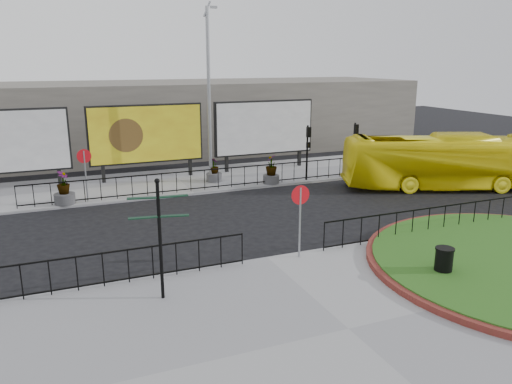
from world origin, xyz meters
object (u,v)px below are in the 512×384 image
planter_a (64,191)px  planter_b (214,173)px  litter_bin (444,262)px  bus (443,162)px  lamp_post (209,94)px  planter_c (271,171)px  fingerpost_sign (159,227)px  billboard_mid (146,134)px

planter_a → planter_b: bearing=11.7°
litter_bin → bus: bus is taller
lamp_post → litter_bin: bearing=-79.1°
litter_bin → planter_a: size_ratio=0.61×
planter_a → planter_c: size_ratio=0.99×
litter_bin → bus: (8.02, 8.93, 0.82)m
bus → litter_bin: bearing=160.1°
planter_b → planter_c: planter_c is taller
lamp_post → planter_a: size_ratio=6.00×
fingerpost_sign → planter_a: size_ratio=2.22×
billboard_mid → fingerpost_sign: bearing=-99.2°
billboard_mid → litter_bin: size_ratio=6.60×
planter_c → planter_a: bearing=180.0°
fingerpost_sign → lamp_post: bearing=80.2°
fingerpost_sign → bus: size_ratio=0.34×
litter_bin → planter_a: 16.50m
litter_bin → planter_c: (0.07, 12.90, 0.18)m
lamp_post → fingerpost_sign: size_ratio=2.71×
lamp_post → planter_c: bearing=-29.3°
bus → planter_a: bearing=99.8°
bus → planter_b: bus is taller
bus → lamp_post: bearing=84.7°
bus → planter_b: bearing=84.4°
fingerpost_sign → planter_b: size_ratio=2.61×
billboard_mid → planter_c: billboard_mid is taller
planter_b → planter_c: (2.68, -1.60, 0.18)m
lamp_post → litter_bin: lamp_post is taller
planter_b → lamp_post: bearing=178.9°
planter_c → planter_b: bearing=149.2°
lamp_post → bus: (10.81, -5.56, -3.41)m
billboard_mid → planter_b: size_ratio=4.74×
fingerpost_sign → billboard_mid: bearing=94.1°
fingerpost_sign → planter_a: bearing=114.3°
lamp_post → planter_b: size_ratio=7.06×
billboard_mid → lamp_post: lamp_post is taller
planter_a → planter_b: 7.85m
planter_b → fingerpost_sign: bearing=-113.7°
planter_a → bus: bearing=-12.2°
lamp_post → planter_a: lamp_post is taller
lamp_post → fingerpost_sign: (-5.36, -12.61, -2.65)m
billboard_mid → fingerpost_sign: 14.78m
planter_b → planter_c: size_ratio=0.84×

